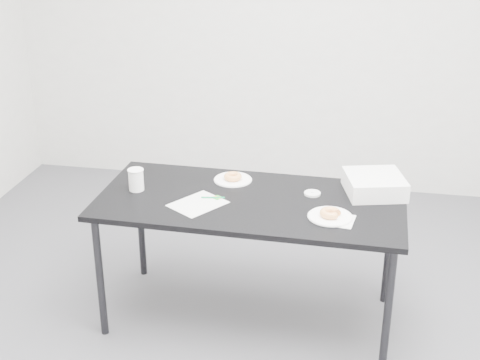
% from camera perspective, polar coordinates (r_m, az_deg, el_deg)
% --- Properties ---
extents(floor, '(4.00, 4.00, 0.00)m').
position_cam_1_polar(floor, '(3.76, -2.07, -12.17)').
color(floor, '#504F54').
rests_on(floor, ground).
extents(wall_back, '(4.00, 0.02, 2.70)m').
position_cam_1_polar(wall_back, '(5.09, 2.74, 13.96)').
color(wall_back, silver).
rests_on(wall_back, floor).
extents(table, '(1.60, 0.78, 0.72)m').
position_cam_1_polar(table, '(3.48, 0.89, -2.48)').
color(table, black).
rests_on(table, floor).
extents(scorecard, '(0.32, 0.33, 0.00)m').
position_cam_1_polar(scorecard, '(3.41, -3.62, -2.05)').
color(scorecard, white).
rests_on(scorecard, table).
extents(logo_patch, '(0.06, 0.06, 0.00)m').
position_cam_1_polar(logo_patch, '(3.47, -1.96, -1.50)').
color(logo_patch, green).
rests_on(logo_patch, scorecard).
extents(pen, '(0.12, 0.03, 0.01)m').
position_cam_1_polar(pen, '(3.47, -2.32, -1.50)').
color(pen, '#0B7B46').
rests_on(pen, scorecard).
extents(napkin, '(0.17, 0.17, 0.00)m').
position_cam_1_polar(napkin, '(3.28, 8.36, -3.40)').
color(napkin, white).
rests_on(napkin, table).
extents(plate_near, '(0.22, 0.22, 0.01)m').
position_cam_1_polar(plate_near, '(3.29, 7.69, -3.12)').
color(plate_near, white).
rests_on(plate_near, napkin).
extents(donut_near, '(0.13, 0.13, 0.03)m').
position_cam_1_polar(donut_near, '(3.29, 7.71, -2.80)').
color(donut_near, '#E38D48').
rests_on(donut_near, plate_near).
extents(plate_far, '(0.21, 0.21, 0.01)m').
position_cam_1_polar(plate_far, '(3.68, -0.61, 0.02)').
color(plate_far, white).
rests_on(plate_far, table).
extents(donut_far, '(0.11, 0.11, 0.03)m').
position_cam_1_polar(donut_far, '(3.68, -0.61, 0.30)').
color(donut_far, '#E38D48').
rests_on(donut_far, plate_far).
extents(coffee_cup, '(0.08, 0.08, 0.12)m').
position_cam_1_polar(coffee_cup, '(3.58, -8.86, 0.03)').
color(coffee_cup, white).
rests_on(coffee_cup, table).
extents(cup_lid, '(0.09, 0.09, 0.01)m').
position_cam_1_polar(cup_lid, '(3.53, 6.19, -1.15)').
color(cup_lid, silver).
rests_on(cup_lid, table).
extents(bakery_box, '(0.36, 0.36, 0.10)m').
position_cam_1_polar(bakery_box, '(3.58, 11.40, -0.36)').
color(bakery_box, white).
rests_on(bakery_box, table).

